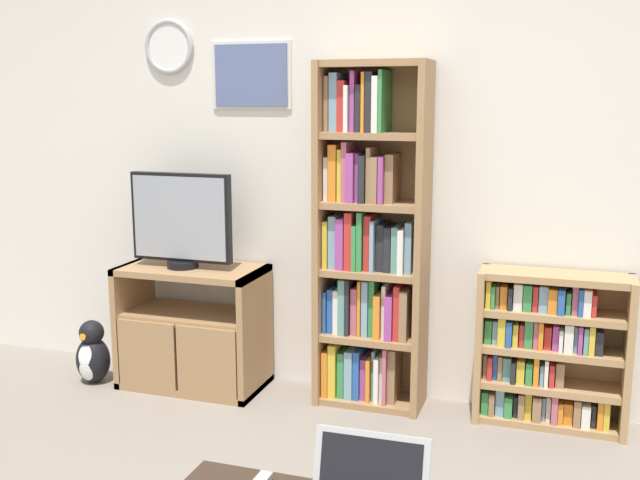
{
  "coord_description": "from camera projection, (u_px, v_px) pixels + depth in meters",
  "views": [
    {
      "loc": [
        1.0,
        -1.97,
        1.67
      ],
      "look_at": [
        -0.03,
        1.1,
        1.05
      ],
      "focal_mm": 42.0,
      "sensor_mm": 36.0,
      "label": 1
    }
  ],
  "objects": [
    {
      "name": "bookshelf_short",
      "position": [
        547.0,
        350.0,
        3.83
      ],
      "size": [
        0.75,
        0.26,
        0.8
      ],
      "color": "tan",
      "rests_on": "ground_plane"
    },
    {
      "name": "penguin_figurine",
      "position": [
        92.0,
        355.0,
        4.42
      ],
      "size": [
        0.2,
        0.18,
        0.38
      ],
      "color": "black",
      "rests_on": "ground_plane"
    },
    {
      "name": "television",
      "position": [
        181.0,
        221.0,
        4.21
      ],
      "size": [
        0.6,
        0.18,
        0.54
      ],
      "color": "black",
      "rests_on": "tv_stand"
    },
    {
      "name": "bookshelf_tall",
      "position": [
        369.0,
        245.0,
        4.02
      ],
      "size": [
        0.58,
        0.3,
        1.85
      ],
      "color": "#9E754C",
      "rests_on": "ground_plane"
    },
    {
      "name": "wall_back",
      "position": [
        376.0,
        164.0,
        4.11
      ],
      "size": [
        6.08,
        0.09,
        2.6
      ],
      "color": "silver",
      "rests_on": "ground_plane"
    },
    {
      "name": "tv_stand",
      "position": [
        192.0,
        327.0,
        4.33
      ],
      "size": [
        0.82,
        0.44,
        0.71
      ],
      "color": "#9E754C",
      "rests_on": "ground_plane"
    }
  ]
}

